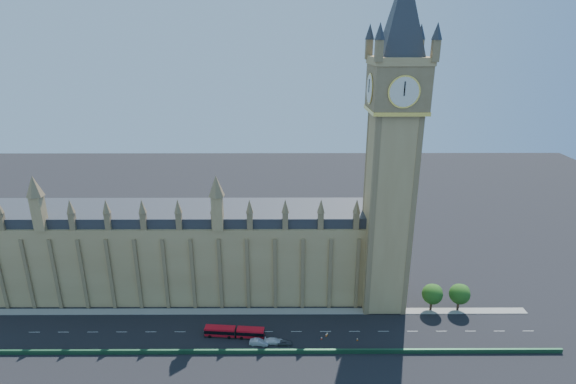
{
  "coord_description": "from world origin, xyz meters",
  "views": [
    {
      "loc": [
        9.29,
        -103.96,
        76.73
      ],
      "look_at": [
        9.75,
        10.0,
        37.19
      ],
      "focal_mm": 28.0,
      "sensor_mm": 36.0,
      "label": 1
    }
  ],
  "objects_px": {
    "red_bus": "(234,332)",
    "car_silver": "(259,342)",
    "car_white": "(274,341)",
    "car_grey": "(285,343)"
  },
  "relations": [
    {
      "from": "red_bus",
      "to": "car_grey",
      "type": "relative_size",
      "value": 4.36
    },
    {
      "from": "car_silver",
      "to": "red_bus",
      "type": "bearing_deg",
      "value": 69.51
    },
    {
      "from": "car_white",
      "to": "car_grey",
      "type": "bearing_deg",
      "value": -99.36
    },
    {
      "from": "car_silver",
      "to": "car_white",
      "type": "height_order",
      "value": "car_silver"
    },
    {
      "from": "red_bus",
      "to": "car_white",
      "type": "relative_size",
      "value": 3.17
    },
    {
      "from": "car_white",
      "to": "red_bus",
      "type": "bearing_deg",
      "value": 76.6
    },
    {
      "from": "red_bus",
      "to": "car_silver",
      "type": "relative_size",
      "value": 3.32
    },
    {
      "from": "car_grey",
      "to": "car_silver",
      "type": "distance_m",
      "value": 6.8
    },
    {
      "from": "car_silver",
      "to": "car_white",
      "type": "xyz_separation_m",
      "value": [
        4.0,
        0.54,
        -0.06
      ]
    },
    {
      "from": "car_grey",
      "to": "car_silver",
      "type": "height_order",
      "value": "car_silver"
    }
  ]
}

